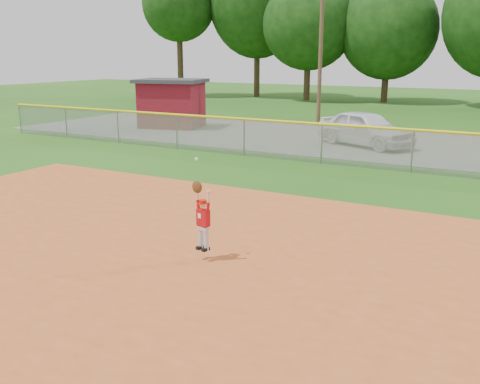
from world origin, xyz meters
name	(u,v)px	position (x,y,z in m)	size (l,w,h in m)	color
ground	(302,270)	(0.00, 0.00, 0.00)	(120.00, 120.00, 0.00)	#225112
clay_infield	(222,340)	(0.00, -3.00, 0.02)	(24.00, 16.00, 0.04)	#AF4D1F
parking_strip	(439,147)	(0.00, 16.00, 0.01)	(44.00, 10.00, 0.03)	slate
car_white_a	(366,128)	(-2.98, 14.62, 0.82)	(1.86, 4.61, 1.57)	silver
utility_shed	(172,103)	(-14.36, 15.68, 1.38)	(4.14, 3.54, 2.70)	maroon
outfield_fence	(413,148)	(0.00, 10.00, 0.88)	(40.06, 0.10, 1.55)	gray
ballplayer	(202,216)	(-1.91, -0.53, 0.94)	(0.46, 0.24, 1.85)	silver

